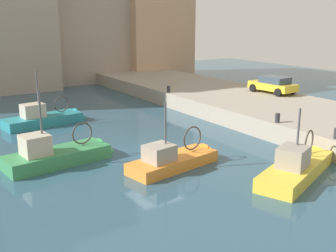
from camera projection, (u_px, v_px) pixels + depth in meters
water_surface at (153, 154)px, 22.28m from camera, size 80.00×80.00×0.00m
quay_wall at (297, 117)px, 28.07m from camera, size 9.00×56.00×1.20m
fishing_boat_teal at (48, 122)px, 28.52m from camera, size 6.22×2.62×4.63m
fishing_boat_yellow at (298, 172)px, 19.31m from camera, size 6.75×3.96×4.08m
fishing_boat_green at (64, 160)px, 20.95m from camera, size 6.19×2.55×4.72m
fishing_boat_orange at (178, 163)px, 20.43m from camera, size 5.78×2.52×4.12m
parked_car_yellow at (273, 84)px, 33.48m from camera, size 2.13×4.02×1.37m
mooring_bollard_mid at (277, 118)px, 24.07m from camera, size 0.28×0.28×0.55m
mooring_bollard_north at (169, 89)px, 33.87m from camera, size 0.28×0.28×0.55m
waterfront_building_west at (152, 25)px, 50.64m from camera, size 8.54×7.39×12.57m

